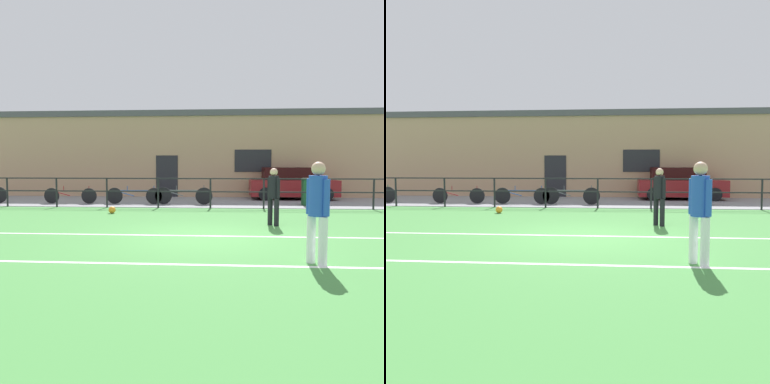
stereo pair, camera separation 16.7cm
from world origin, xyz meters
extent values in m
cube|color=#478C42|center=(0.00, 0.00, -0.02)|extent=(60.00, 44.00, 0.04)
cube|color=white|center=(0.00, 0.10, 0.00)|extent=(36.00, 0.11, 0.00)
cube|color=white|center=(0.00, -2.64, 0.00)|extent=(36.00, 0.11, 0.00)
cube|color=gray|center=(0.00, 8.50, 0.01)|extent=(48.00, 5.00, 0.02)
cylinder|color=black|center=(-8.00, 6.00, 0.57)|extent=(0.07, 0.07, 1.15)
cylinder|color=black|center=(-6.00, 6.00, 0.57)|extent=(0.07, 0.07, 1.15)
cylinder|color=black|center=(-4.00, 6.00, 0.57)|extent=(0.07, 0.07, 1.15)
cylinder|color=black|center=(-2.00, 6.00, 0.57)|extent=(0.07, 0.07, 1.15)
cylinder|color=black|center=(0.00, 6.00, 0.57)|extent=(0.07, 0.07, 1.15)
cylinder|color=black|center=(2.00, 6.00, 0.57)|extent=(0.07, 0.07, 1.15)
cylinder|color=black|center=(4.00, 6.00, 0.57)|extent=(0.07, 0.07, 1.15)
cylinder|color=black|center=(6.00, 6.00, 0.57)|extent=(0.07, 0.07, 1.15)
cube|color=black|center=(0.00, 6.00, 1.13)|extent=(36.00, 0.04, 0.04)
cube|color=black|center=(0.00, 6.00, 0.63)|extent=(36.00, 0.04, 0.04)
cube|color=tan|center=(0.00, 12.20, 2.03)|extent=(28.00, 2.40, 4.07)
cube|color=#232328|center=(-2.35, 10.98, 1.05)|extent=(1.10, 0.04, 2.10)
cube|color=#232328|center=(1.94, 10.98, 1.83)|extent=(1.80, 0.04, 1.10)
cube|color=#4C4C51|center=(0.00, 12.20, 4.22)|extent=(28.00, 2.56, 0.30)
cylinder|color=black|center=(1.93, 1.76, 0.37)|extent=(0.14, 0.14, 0.75)
cylinder|color=black|center=(1.78, 1.93, 0.37)|extent=(0.14, 0.14, 0.75)
cylinder|color=black|center=(1.85, 1.85, 1.05)|extent=(0.28, 0.28, 0.62)
sphere|color=tan|center=(1.85, 1.85, 1.47)|extent=(0.21, 0.21, 0.21)
cylinder|color=black|center=(1.96, 1.72, 1.04)|extent=(0.10, 0.10, 0.55)
cylinder|color=black|center=(1.74, 1.97, 1.04)|extent=(0.10, 0.10, 0.55)
cylinder|color=white|center=(2.13, -2.55, 0.41)|extent=(0.15, 0.15, 0.82)
cylinder|color=white|center=(1.98, -2.34, 0.41)|extent=(0.15, 0.15, 0.82)
cylinder|color=blue|center=(2.06, -2.45, 1.16)|extent=(0.30, 0.30, 0.68)
sphere|color=tan|center=(2.06, -2.45, 1.62)|extent=(0.23, 0.23, 0.23)
cylinder|color=blue|center=(2.16, -2.60, 1.14)|extent=(0.11, 0.11, 0.61)
cylinder|color=blue|center=(1.95, -2.30, 1.14)|extent=(0.11, 0.11, 0.61)
sphere|color=orange|center=(-3.30, 4.19, 0.12)|extent=(0.24, 0.24, 0.24)
cube|color=maroon|center=(3.74, 9.98, 0.56)|extent=(3.99, 1.69, 0.75)
cube|color=black|center=(3.54, 9.98, 1.22)|extent=(2.39, 1.42, 0.57)
cylinder|color=black|center=(2.38, 9.17, 0.32)|extent=(0.60, 0.18, 0.60)
cylinder|color=black|center=(5.09, 9.17, 0.32)|extent=(0.60, 0.18, 0.60)
cylinder|color=black|center=(2.38, 10.80, 0.32)|extent=(0.60, 0.18, 0.60)
cylinder|color=black|center=(5.09, 10.80, 0.32)|extent=(0.60, 0.18, 0.60)
cylinder|color=black|center=(-6.72, 7.20, 0.34)|extent=(0.65, 0.04, 0.65)
cylinder|color=black|center=(-5.11, 7.20, 0.34)|extent=(0.65, 0.04, 0.65)
cube|color=maroon|center=(-5.92, 7.20, 0.56)|extent=(1.25, 0.04, 0.04)
cube|color=maroon|center=(-6.32, 7.20, 0.45)|extent=(0.79, 0.03, 0.23)
cylinder|color=maroon|center=(-6.20, 7.20, 0.66)|extent=(0.03, 0.03, 0.20)
cylinder|color=maroon|center=(-5.11, 7.20, 0.63)|extent=(0.03, 0.03, 0.28)
cylinder|color=black|center=(-4.02, 7.20, 0.36)|extent=(0.67, 0.04, 0.67)
cylinder|color=black|center=(-2.37, 7.20, 0.36)|extent=(0.67, 0.04, 0.67)
cube|color=#234C99|center=(-3.20, 7.20, 0.57)|extent=(1.29, 0.04, 0.04)
cube|color=#234C99|center=(-3.61, 7.20, 0.47)|extent=(0.81, 0.03, 0.24)
cylinder|color=#234C99|center=(-3.49, 7.20, 0.67)|extent=(0.03, 0.03, 0.20)
cylinder|color=#234C99|center=(-2.37, 7.20, 0.64)|extent=(0.03, 0.03, 0.28)
cylinder|color=black|center=(-1.98, 7.20, 0.37)|extent=(0.70, 0.04, 0.70)
cylinder|color=black|center=(-0.30, 7.20, 0.37)|extent=(0.70, 0.04, 0.70)
cube|color=#4C5156|center=(-1.14, 7.20, 0.60)|extent=(1.31, 0.04, 0.04)
cube|color=#4C5156|center=(-1.56, 7.20, 0.48)|extent=(0.82, 0.03, 0.25)
cylinder|color=#4C5156|center=(-1.43, 7.20, 0.70)|extent=(0.03, 0.03, 0.20)
cylinder|color=#4C5156|center=(-0.30, 7.20, 0.67)|extent=(0.03, 0.03, 0.28)
cube|color=#194C28|center=(3.94, 7.25, 0.52)|extent=(0.57, 0.48, 1.01)
cube|color=#143D20|center=(3.94, 7.25, 1.07)|extent=(0.60, 0.51, 0.08)
camera|label=1|loc=(0.48, -9.36, 1.70)|focal=38.09mm
camera|label=2|loc=(0.64, -9.35, 1.70)|focal=38.09mm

